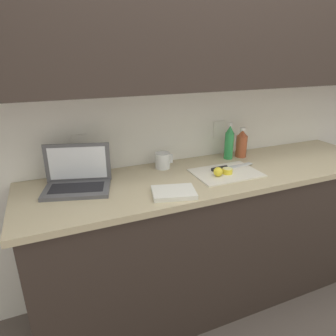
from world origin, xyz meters
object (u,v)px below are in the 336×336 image
measuring_cup (163,160)px  knife (225,167)px  lemon_half_cut (227,171)px  laptop (77,178)px  lemon_whole_beside (218,172)px  bottle_green_soda (242,144)px  bottle_oil_tall (229,143)px  cutting_board (226,173)px

measuring_cup → knife: bearing=-27.9°
knife → lemon_half_cut: (-0.03, -0.07, 0.01)m
laptop → lemon_whole_beside: 0.79m
lemon_half_cut → bottle_green_soda: bottle_green_soda is taller
knife → lemon_half_cut: 0.08m
lemon_whole_beside → measuring_cup: size_ratio=0.48×
lemon_half_cut → bottle_green_soda: 0.38m
bottle_green_soda → laptop: bearing=-174.8°
knife → bottle_oil_tall: size_ratio=1.24×
laptop → lemon_half_cut: bearing=5.4°
knife → measuring_cup: measuring_cup is taller
measuring_cup → lemon_half_cut: bearing=-38.8°
lemon_half_cut → lemon_whole_beside: (-0.07, -0.01, 0.01)m
cutting_board → lemon_half_cut: 0.03m
laptop → measuring_cup: size_ratio=3.38×
lemon_whole_beside → bottle_green_soda: size_ratio=0.27×
measuring_cup → lemon_whole_beside: bearing=-48.1°
lemon_half_cut → bottle_oil_tall: bottle_oil_tall is taller
knife → laptop: bearing=170.4°
laptop → lemon_whole_beside: laptop is taller
cutting_board → bottle_oil_tall: (0.17, 0.23, 0.11)m
knife → lemon_whole_beside: 0.14m
lemon_whole_beside → measuring_cup: 0.36m
laptop → lemon_whole_beside: (0.77, -0.16, -0.02)m
lemon_half_cut → measuring_cup: (-0.31, 0.25, 0.03)m
laptop → measuring_cup: 0.54m
cutting_board → lemon_half_cut: size_ratio=6.49×
knife → bottle_green_soda: (0.24, 0.18, 0.08)m
knife → bottle_green_soda: bottle_green_soda is taller
cutting_board → bottle_oil_tall: bottle_oil_tall is taller
cutting_board → bottle_green_soda: bearing=40.8°
laptop → cutting_board: laptop is taller
laptop → measuring_cup: bearing=26.4°
bottle_oil_tall → measuring_cup: (-0.48, 0.00, -0.06)m
bottle_oil_tall → lemon_half_cut: bearing=-124.2°
laptop → lemon_half_cut: 0.86m
knife → bottle_oil_tall: bottle_oil_tall is taller
lemon_half_cut → bottle_oil_tall: size_ratio=0.25×
knife → bottle_oil_tall: bearing=47.6°
laptop → knife: laptop is taller
laptop → bottle_oil_tall: 1.02m
knife → bottle_oil_tall: (0.14, 0.18, 0.10)m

